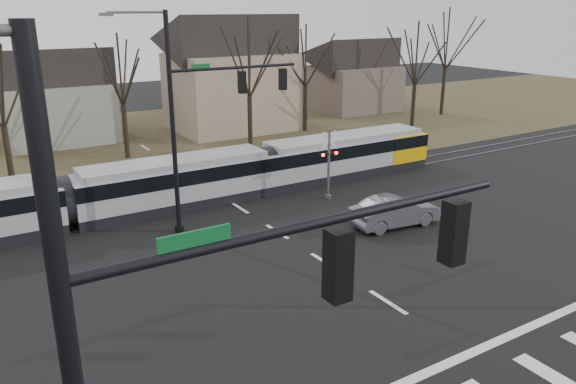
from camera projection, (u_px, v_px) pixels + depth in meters
ground at (427, 327)px, 18.96m from camera, size 140.00×140.00×0.00m
grass_verge at (137, 143)px, 44.84m from camera, size 140.00×28.00×0.01m
stop_line at (469, 354)px, 17.50m from camera, size 28.00×0.35×0.01m
lane_dashes at (224, 197)px, 31.90m from camera, size 0.18×30.00×0.01m
rail_pair at (225, 198)px, 31.73m from camera, size 90.00×1.52×0.06m
tram at (174, 181)px, 30.02m from camera, size 34.88×2.59×2.64m
sedan at (395, 211)px, 27.57m from camera, size 2.53×4.89×1.50m
signal_pole_far at (205, 111)px, 26.08m from camera, size 9.28×0.44×10.20m
rail_crossing_signal at (329, 166)px, 31.21m from camera, size 1.08×0.36×4.00m
tree_row at (186, 87)px, 39.42m from camera, size 59.20×7.20×10.00m
house_b at (55, 91)px, 44.34m from camera, size 8.64×7.56×7.65m
house_c at (231, 69)px, 48.49m from camera, size 10.80×8.64×10.10m
house_d at (354, 72)px, 57.97m from camera, size 8.64×7.56×7.65m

